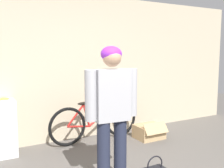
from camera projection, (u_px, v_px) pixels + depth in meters
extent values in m
cube|color=beige|center=(63.00, 68.00, 4.61)|extent=(8.00, 0.06, 2.60)
cube|color=white|center=(93.00, 117.00, 4.96)|extent=(0.08, 0.01, 0.12)
cylinder|color=#23283D|center=(104.00, 155.00, 3.03)|extent=(0.15, 0.15, 0.79)
cylinder|color=#23283D|center=(120.00, 151.00, 3.14)|extent=(0.15, 0.15, 0.79)
cube|color=#B2B2B7|center=(112.00, 95.00, 3.00)|extent=(0.42, 0.22, 0.60)
cylinder|color=#B2B2B7|center=(91.00, 96.00, 2.87)|extent=(0.13, 0.13, 0.57)
cylinder|color=#B2B2B7|center=(132.00, 92.00, 3.13)|extent=(0.13, 0.13, 0.57)
sphere|color=tan|center=(112.00, 57.00, 2.95)|extent=(0.21, 0.21, 0.21)
ellipsoid|color=purple|center=(111.00, 54.00, 2.96)|extent=(0.25, 0.23, 0.18)
torus|color=black|center=(67.00, 127.00, 4.40)|extent=(0.67, 0.08, 0.67)
torus|color=black|center=(121.00, 118.00, 4.95)|extent=(0.67, 0.08, 0.67)
cylinder|color=red|center=(79.00, 126.00, 4.50)|extent=(0.41, 0.05, 0.08)
cylinder|color=red|center=(76.00, 116.00, 4.45)|extent=(0.33, 0.05, 0.37)
cylinder|color=red|center=(86.00, 115.00, 4.56)|extent=(0.14, 0.04, 0.41)
cylinder|color=red|center=(103.00, 114.00, 4.73)|extent=(0.56, 0.07, 0.42)
cylinder|color=red|center=(100.00, 103.00, 4.68)|extent=(0.65, 0.06, 0.05)
cylinder|color=red|center=(118.00, 110.00, 4.90)|extent=(0.16, 0.04, 0.35)
cylinder|color=red|center=(116.00, 100.00, 4.85)|extent=(0.07, 0.04, 0.08)
cylinder|color=red|center=(117.00, 98.00, 4.86)|extent=(0.04, 0.46, 0.02)
ellipsoid|color=black|center=(83.00, 103.00, 4.51)|extent=(0.22, 0.09, 0.05)
ellipsoid|color=#EAD64C|center=(5.00, 99.00, 3.95)|extent=(0.14, 0.09, 0.03)
torus|color=black|center=(155.00, 165.00, 3.11)|extent=(0.22, 0.02, 0.22)
cube|color=tan|center=(149.00, 132.00, 4.82)|extent=(0.50, 0.40, 0.25)
cube|color=tan|center=(156.00, 128.00, 4.63)|extent=(0.47, 0.14, 0.18)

